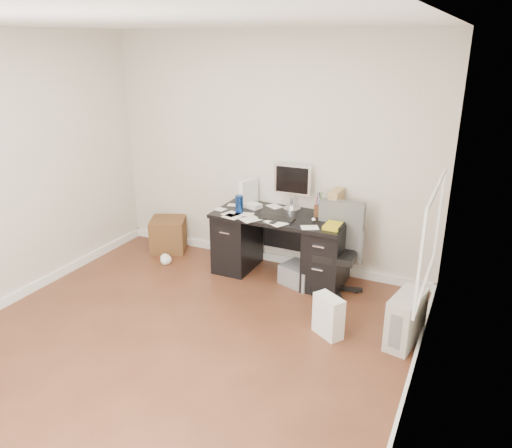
{
  "coord_description": "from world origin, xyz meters",
  "views": [
    {
      "loc": [
        2.27,
        -3.21,
        2.58
      ],
      "look_at": [
        0.21,
        1.2,
        0.78
      ],
      "focal_mm": 35.0,
      "sensor_mm": 36.0,
      "label": 1
    }
  ],
  "objects_px": {
    "desk": "(280,244)",
    "keyboard": "(277,218)",
    "lcd_monitor": "(292,187)",
    "pc_tower": "(406,319)",
    "office_chair": "(337,249)",
    "wicker_basket": "(168,235)"
  },
  "relations": [
    {
      "from": "wicker_basket",
      "to": "keyboard",
      "type": "bearing_deg",
      "value": -8.67
    },
    {
      "from": "keyboard",
      "to": "wicker_basket",
      "type": "bearing_deg",
      "value": 168.07
    },
    {
      "from": "office_chair",
      "to": "wicker_basket",
      "type": "distance_m",
      "value": 2.31
    },
    {
      "from": "keyboard",
      "to": "wicker_basket",
      "type": "distance_m",
      "value": 1.72
    },
    {
      "from": "office_chair",
      "to": "pc_tower",
      "type": "relative_size",
      "value": 2.02
    },
    {
      "from": "desk",
      "to": "keyboard",
      "type": "xyz_separation_m",
      "value": [
        0.02,
        -0.16,
        0.36
      ]
    },
    {
      "from": "desk",
      "to": "lcd_monitor",
      "type": "xyz_separation_m",
      "value": [
        0.04,
        0.22,
        0.62
      ]
    },
    {
      "from": "desk",
      "to": "keyboard",
      "type": "bearing_deg",
      "value": -84.17
    },
    {
      "from": "desk",
      "to": "pc_tower",
      "type": "xyz_separation_m",
      "value": [
        1.54,
        -0.8,
        -0.16
      ]
    },
    {
      "from": "lcd_monitor",
      "to": "pc_tower",
      "type": "relative_size",
      "value": 1.11
    },
    {
      "from": "desk",
      "to": "lcd_monitor",
      "type": "bearing_deg",
      "value": 78.82
    },
    {
      "from": "keyboard",
      "to": "office_chair",
      "type": "distance_m",
      "value": 0.72
    },
    {
      "from": "lcd_monitor",
      "to": "wicker_basket",
      "type": "bearing_deg",
      "value": -177.92
    },
    {
      "from": "lcd_monitor",
      "to": "wicker_basket",
      "type": "height_order",
      "value": "lcd_monitor"
    },
    {
      "from": "desk",
      "to": "keyboard",
      "type": "distance_m",
      "value": 0.4
    },
    {
      "from": "desk",
      "to": "wicker_basket",
      "type": "xyz_separation_m",
      "value": [
        -1.6,
        0.09,
        -0.19
      ]
    },
    {
      "from": "desk",
      "to": "office_chair",
      "type": "distance_m",
      "value": 0.69
    },
    {
      "from": "keyboard",
      "to": "wicker_basket",
      "type": "height_order",
      "value": "keyboard"
    },
    {
      "from": "office_chair",
      "to": "pc_tower",
      "type": "height_order",
      "value": "office_chair"
    },
    {
      "from": "keyboard",
      "to": "pc_tower",
      "type": "height_order",
      "value": "keyboard"
    },
    {
      "from": "lcd_monitor",
      "to": "pc_tower",
      "type": "distance_m",
      "value": 1.97
    },
    {
      "from": "desk",
      "to": "pc_tower",
      "type": "height_order",
      "value": "desk"
    }
  ]
}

